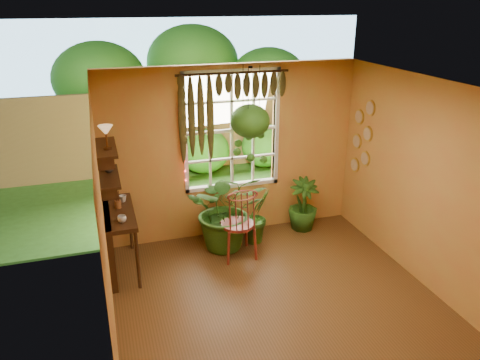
% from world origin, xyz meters
% --- Properties ---
extents(floor, '(4.50, 4.50, 0.00)m').
position_xyz_m(floor, '(0.00, 0.00, 0.00)').
color(floor, brown).
rests_on(floor, ground).
extents(ceiling, '(4.50, 4.50, 0.00)m').
position_xyz_m(ceiling, '(0.00, 0.00, 2.70)').
color(ceiling, silver).
rests_on(ceiling, wall_back).
extents(wall_back, '(4.00, 0.00, 4.00)m').
position_xyz_m(wall_back, '(0.00, 2.25, 1.35)').
color(wall_back, gold).
rests_on(wall_back, floor).
extents(wall_left, '(0.00, 4.50, 4.50)m').
position_xyz_m(wall_left, '(-2.00, 0.00, 1.35)').
color(wall_left, gold).
rests_on(wall_left, floor).
extents(wall_right, '(0.00, 4.50, 4.50)m').
position_xyz_m(wall_right, '(2.00, 0.00, 1.35)').
color(wall_right, gold).
rests_on(wall_right, floor).
extents(window, '(1.52, 0.10, 1.86)m').
position_xyz_m(window, '(0.00, 2.28, 1.70)').
color(window, white).
rests_on(window, wall_back).
extents(valance_vine, '(1.70, 0.12, 1.10)m').
position_xyz_m(valance_vine, '(-0.08, 2.16, 2.28)').
color(valance_vine, '#35210E').
rests_on(valance_vine, window).
extents(string_lights, '(0.03, 0.03, 1.54)m').
position_xyz_m(string_lights, '(-0.76, 2.19, 1.75)').
color(string_lights, '#FF2633').
rests_on(string_lights, window).
extents(wall_plates, '(0.04, 0.32, 1.10)m').
position_xyz_m(wall_plates, '(1.98, 1.79, 1.55)').
color(wall_plates, beige).
rests_on(wall_plates, wall_right).
extents(counter_ledge, '(0.40, 1.20, 0.90)m').
position_xyz_m(counter_ledge, '(-1.91, 1.60, 0.55)').
color(counter_ledge, '#35210E').
rests_on(counter_ledge, floor).
extents(shelf_lower, '(0.25, 0.90, 0.04)m').
position_xyz_m(shelf_lower, '(-1.88, 1.60, 1.40)').
color(shelf_lower, '#35210E').
rests_on(shelf_lower, wall_left).
extents(shelf_upper, '(0.25, 0.90, 0.04)m').
position_xyz_m(shelf_upper, '(-1.88, 1.60, 1.80)').
color(shelf_upper, '#35210E').
rests_on(shelf_upper, wall_left).
extents(backyard, '(14.00, 10.00, 12.00)m').
position_xyz_m(backyard, '(0.24, 6.87, 1.28)').
color(backyard, '#275117').
rests_on(backyard, ground).
extents(windsor_chair, '(0.49, 0.53, 1.30)m').
position_xyz_m(windsor_chair, '(-0.15, 1.44, 0.38)').
color(windsor_chair, maroon).
rests_on(windsor_chair, floor).
extents(potted_plant_left, '(1.32, 1.20, 1.27)m').
position_xyz_m(potted_plant_left, '(-0.24, 1.77, 0.63)').
color(potted_plant_left, '#194412').
rests_on(potted_plant_left, floor).
extents(potted_plant_mid, '(0.59, 0.54, 0.87)m').
position_xyz_m(potted_plant_mid, '(0.26, 1.81, 0.43)').
color(potted_plant_mid, '#194412').
rests_on(potted_plant_mid, floor).
extents(potted_plant_right, '(0.50, 0.50, 0.87)m').
position_xyz_m(potted_plant_right, '(1.13, 1.99, 0.43)').
color(potted_plant_right, '#194412').
rests_on(potted_plant_right, floor).
extents(hanging_basket, '(0.58, 0.58, 1.45)m').
position_xyz_m(hanging_basket, '(0.20, 2.00, 1.84)').
color(hanging_basket, black).
rests_on(hanging_basket, ceiling).
extents(cup_a, '(0.13, 0.13, 0.09)m').
position_xyz_m(cup_a, '(-1.78, 1.23, 0.94)').
color(cup_a, silver).
rests_on(cup_a, counter_ledge).
extents(cup_b, '(0.12, 0.12, 0.10)m').
position_xyz_m(cup_b, '(-1.72, 1.89, 0.95)').
color(cup_b, beige).
rests_on(cup_b, counter_ledge).
extents(brush_jar, '(0.09, 0.09, 0.32)m').
position_xyz_m(brush_jar, '(-1.80, 1.70, 1.03)').
color(brush_jar, brown).
rests_on(brush_jar, counter_ledge).
extents(shelf_vase, '(0.15, 0.15, 0.13)m').
position_xyz_m(shelf_vase, '(-1.87, 1.74, 1.48)').
color(shelf_vase, '#B2AD99').
rests_on(shelf_vase, shelf_lower).
extents(tiffany_lamp, '(0.18, 0.18, 0.31)m').
position_xyz_m(tiffany_lamp, '(-1.86, 1.46, 2.04)').
color(tiffany_lamp, '#563118').
rests_on(tiffany_lamp, shelf_upper).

